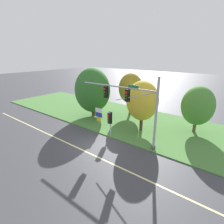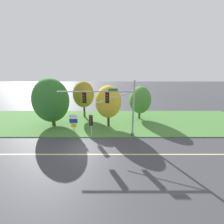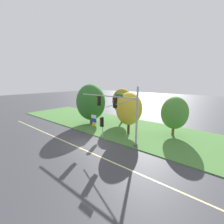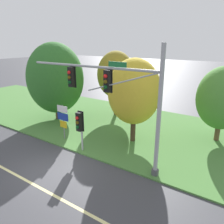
{
  "view_description": "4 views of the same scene",
  "coord_description": "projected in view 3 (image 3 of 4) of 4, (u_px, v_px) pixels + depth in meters",
  "views": [
    {
      "loc": [
        11.07,
        -11.03,
        8.69
      ],
      "look_at": [
        -0.59,
        3.97,
        2.38
      ],
      "focal_mm": 28.0,
      "sensor_mm": 36.0,
      "label": 1
    },
    {
      "loc": [
        2.63,
        -14.23,
        8.28
      ],
      "look_at": [
        2.62,
        3.24,
        3.08
      ],
      "focal_mm": 24.0,
      "sensor_mm": 36.0,
      "label": 2
    },
    {
      "loc": [
        13.2,
        -11.08,
        7.48
      ],
      "look_at": [
        1.23,
        3.46,
        3.55
      ],
      "focal_mm": 24.0,
      "sensor_mm": 36.0,
      "label": 3
    },
    {
      "loc": [
        8.9,
        -6.85,
        6.99
      ],
      "look_at": [
        1.86,
        3.72,
        2.85
      ],
      "focal_mm": 35.0,
      "sensor_mm": 36.0,
      "label": 4
    }
  ],
  "objects": [
    {
      "name": "grass_verge",
      "position": [
        125.0,
        127.0,
        24.34
      ],
      "size": [
        48.0,
        11.5,
        0.1
      ],
      "primitive_type": "cube",
      "color": "#477A38",
      "rests_on": "ground"
    },
    {
      "name": "traffic_signal_mast",
      "position": [
        118.0,
        108.0,
        17.82
      ],
      "size": [
        9.12,
        0.49,
        6.84
      ],
      "color": "#9EA0A5",
      "rests_on": "grass_verge"
    },
    {
      "name": "tree_left_of_mast",
      "position": [
        122.0,
        101.0,
        26.35
      ],
      "size": [
        3.46,
        3.46,
        6.08
      ],
      "color": "brown",
      "rests_on": "grass_verge"
    },
    {
      "name": "ground_plane",
      "position": [
        86.0,
        144.0,
        18.11
      ],
      "size": [
        160.0,
        160.0,
        0.0
      ],
      "primitive_type": "plane",
      "color": "#3D3D42"
    },
    {
      "name": "lane_stripe",
      "position": [
        78.0,
        147.0,
        17.21
      ],
      "size": [
        36.0,
        0.16,
        0.01
      ],
      "primitive_type": "cube",
      "color": "beige",
      "rests_on": "ground"
    },
    {
      "name": "route_sign_post",
      "position": [
        94.0,
        121.0,
        21.79
      ],
      "size": [
        1.04,
        0.08,
        2.59
      ],
      "color": "slate",
      "rests_on": "grass_verge"
    },
    {
      "name": "tree_behind_signpost",
      "position": [
        129.0,
        109.0,
        20.6
      ],
      "size": [
        3.62,
        3.62,
        5.88
      ],
      "color": "#423021",
      "rests_on": "grass_verge"
    },
    {
      "name": "pedestrian_signal_near_kerb",
      "position": [
        102.0,
        123.0,
        19.7
      ],
      "size": [
        0.46,
        0.55,
        2.74
      ],
      "color": "#9EA0A5",
      "rests_on": "grass_verge"
    },
    {
      "name": "tree_mid_verge",
      "position": [
        175.0,
        113.0,
        20.16
      ],
      "size": [
        3.52,
        3.52,
        5.35
      ],
      "color": "brown",
      "rests_on": "grass_verge"
    },
    {
      "name": "tree_nearest_road",
      "position": [
        91.0,
        102.0,
        25.9
      ],
      "size": [
        4.97,
        4.97,
        6.85
      ],
      "color": "#4C3823",
      "rests_on": "grass_verge"
    }
  ]
}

